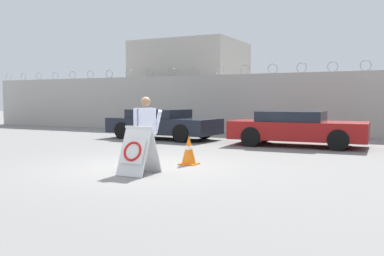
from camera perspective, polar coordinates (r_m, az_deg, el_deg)
The scene contains 8 objects.
ground_plane at distance 10.39m, azimuth -6.50°, elevation -5.30°, with size 90.00×90.00×0.00m, color gray.
perimeter_wall at distance 20.54m, azimuth 10.65°, elevation 3.21°, with size 36.00×0.30×3.32m.
building_block at distance 27.38m, azimuth -0.20°, elevation 5.88°, with size 6.27×5.23×5.23m.
barricade_sign at distance 9.46m, azimuth -7.26°, elevation -2.98°, with size 0.70×0.87×1.07m.
security_guard at distance 10.03m, azimuth -6.17°, elevation -0.19°, with size 0.60×0.56×1.71m.
traffic_cone_near at distance 10.82m, azimuth -0.42°, elevation -2.94°, with size 0.43×0.43×0.74m.
parked_car_front_coupe at distance 17.81m, azimuth -3.97°, elevation 0.59°, with size 4.84×2.29×1.23m.
parked_car_rear_sedan at distance 15.48m, azimuth 13.79°, elevation -0.00°, with size 4.71×2.15×1.23m.
Camera 1 is at (5.58, -8.61, 1.65)m, focal length 40.00 mm.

